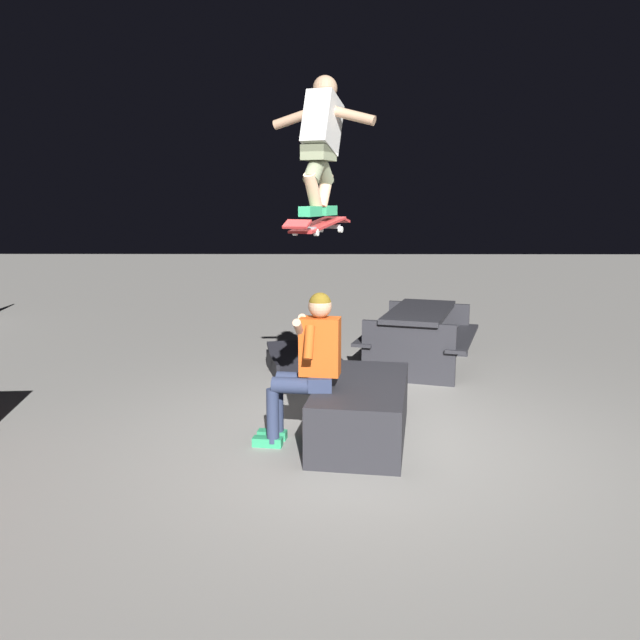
% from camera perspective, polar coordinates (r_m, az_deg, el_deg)
% --- Properties ---
extents(ground_plane, '(40.00, 40.00, 0.00)m').
position_cam_1_polar(ground_plane, '(5.92, 4.02, -10.79)').
color(ground_plane, gray).
extents(ledge_box_main, '(1.70, 1.01, 0.52)m').
position_cam_1_polar(ledge_box_main, '(6.04, 3.55, -7.73)').
color(ledge_box_main, '#28282D').
rests_on(ledge_box_main, ground).
extents(person_sitting_on_ledge, '(0.60, 0.78, 1.36)m').
position_cam_1_polar(person_sitting_on_ledge, '(5.74, -1.08, -3.50)').
color(person_sitting_on_ledge, '#2D3856').
rests_on(person_sitting_on_ledge, ground).
extents(skateboard, '(1.02, 0.55, 0.13)m').
position_cam_1_polar(skateboard, '(5.52, -0.11, 8.13)').
color(skateboard, '#B72D2D').
extents(skater_airborne, '(0.63, 0.86, 1.12)m').
position_cam_1_polar(skater_airborne, '(5.59, 0.11, 15.22)').
color(skater_airborne, '#2D9E66').
extents(kicker_ramp, '(1.10, 1.04, 0.43)m').
position_cam_1_polar(kicker_ramp, '(8.25, -1.23, -4.11)').
color(kicker_ramp, black).
rests_on(kicker_ramp, ground).
extents(picnic_table_back, '(2.02, 1.78, 0.75)m').
position_cam_1_polar(picnic_table_back, '(8.55, 8.48, -0.75)').
color(picnic_table_back, '#28282D').
rests_on(picnic_table_back, ground).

